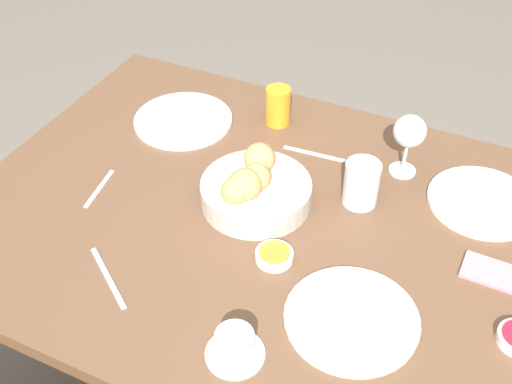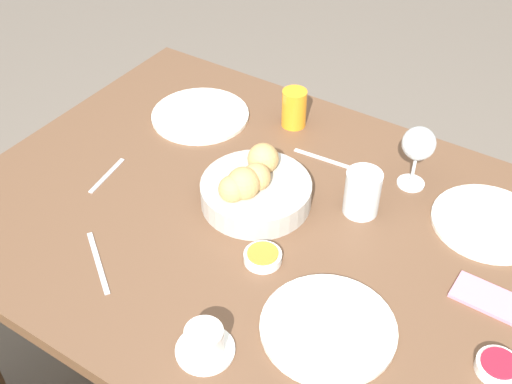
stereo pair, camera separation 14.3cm
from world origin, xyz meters
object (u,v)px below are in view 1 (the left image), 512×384
water_tumbler (361,183)px  knife_silver (319,155)px  plate_near_right (183,120)px  juice_glass (278,106)px  cell_phone (500,275)px  coffee_cup (235,346)px  jam_bowl_honey (274,255)px  wine_glass (409,133)px  bread_basket (254,188)px  plate_far_center (352,319)px  spoon_coffee (99,188)px  fork_silver (108,277)px  plate_near_left (483,202)px

water_tumbler → knife_silver: water_tumbler is taller
plate_near_right → water_tumbler: water_tumbler is taller
juice_glass → cell_phone: size_ratio=0.67×
plate_near_right → coffee_cup: size_ratio=2.40×
plate_near_right → juice_glass: juice_glass is taller
water_tumbler → jam_bowl_honey: bearing=67.7°
wine_glass → knife_silver: bearing=7.7°
wine_glass → knife_silver: size_ratio=0.86×
bread_basket → plate_far_center: (-0.31, 0.22, -0.04)m
plate_near_right → jam_bowl_honey: (-0.42, 0.35, 0.01)m
wine_glass → coffee_cup: wine_glass is taller
coffee_cup → cell_phone: (-0.40, -0.39, -0.02)m
bread_basket → plate_near_right: bread_basket is taller
water_tumbler → spoon_coffee: water_tumbler is taller
knife_silver → spoon_coffee: (0.41, 0.34, 0.00)m
plate_far_center → fork_silver: size_ratio=1.64×
juice_glass → jam_bowl_honey: 0.49m
plate_near_left → water_tumbler: (0.25, 0.11, 0.05)m
wine_glass → coffee_cup: bearing=78.6°
plate_near_right → knife_silver: plate_near_right is taller
wine_glass → jam_bowl_honey: (0.16, 0.39, -0.10)m
plate_near_left → spoon_coffee: 0.87m
plate_far_center → water_tumbler: bearing=-74.0°
fork_silver → cell_phone: 0.78m
spoon_coffee → cell_phone: cell_phone is taller
bread_basket → wine_glass: 0.38m
water_tumbler → jam_bowl_honey: (0.10, 0.25, -0.04)m
spoon_coffee → plate_near_left: bearing=-158.0°
juice_glass → knife_silver: (-0.15, 0.09, -0.05)m
cell_phone → juice_glass: bearing=-26.0°
bread_basket → jam_bowl_honey: bearing=128.4°
wine_glass → bread_basket: bearing=42.6°
fork_silver → spoon_coffee: 0.28m
plate_near_left → wine_glass: wine_glass is taller
plate_near_right → water_tumbler: 0.53m
knife_silver → fork_silver: bearing=66.8°
water_tumbler → coffee_cup: 0.49m
plate_near_right → coffee_cup: bearing=127.3°
wine_glass → jam_bowl_honey: wine_glass is taller
bread_basket → plate_near_right: 0.37m
juice_glass → spoon_coffee: (0.26, 0.42, -0.05)m
jam_bowl_honey → spoon_coffee: size_ratio=0.58×
fork_silver → spoon_coffee: bearing=-50.8°
plate_near_left → fork_silver: size_ratio=1.58×
plate_far_center → knife_silver: (0.24, -0.44, -0.00)m
jam_bowl_honey → plate_near_right: bearing=-39.8°
wine_glass → juice_glass: bearing=-9.7°
plate_near_left → cell_phone: (-0.07, 0.21, -0.00)m
bread_basket → knife_silver: bearing=-107.3°
coffee_cup → plate_far_center: bearing=-135.2°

